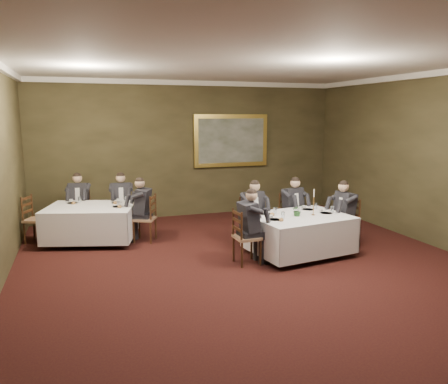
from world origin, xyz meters
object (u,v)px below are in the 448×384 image
table_main (299,232)px  chair_sec_backleft (81,219)px  chair_main_backleft (252,232)px  chair_sec_endright (145,228)px  table_second (91,221)px  chair_sec_endleft (37,229)px  chair_main_backright (291,226)px  chair_main_endright (345,233)px  diner_main_backleft (252,221)px  diner_sec_backright (122,209)px  diner_sec_endright (145,217)px  chair_main_endleft (246,248)px  diner_main_backright (292,216)px  candlestick (314,205)px  diner_sec_backleft (80,209)px  centerpiece (298,210)px  chair_sec_backright (122,218)px  painting (231,141)px  diner_main_endleft (247,236)px  diner_main_endright (345,222)px

table_main → chair_sec_backleft: bearing=141.2°
chair_main_backleft → chair_sec_endright: (-2.03, 0.99, 0.00)m
table_second → chair_sec_endleft: bearing=164.0°
chair_main_backright → chair_main_endright: same height
diner_main_backleft → diner_sec_backright: (-2.40, 2.05, 0.00)m
diner_sec_endright → chair_sec_endleft: diner_sec_endright is taller
chair_main_endleft → chair_sec_backleft: 4.35m
diner_main_backright → diner_sec_backright: bearing=-43.0°
table_second → diner_sec_backright: bearing=46.2°
chair_main_backright → candlestick: size_ratio=1.96×
table_second → diner_sec_backleft: bearing=101.9°
chair_main_backleft → diner_main_backleft: size_ratio=0.74×
chair_main_backright → chair_sec_endleft: bearing=-29.4°
diner_sec_backright → chair_sec_endright: diner_sec_backright is taller
table_second → centerpiece: size_ratio=8.87×
chair_sec_backleft → chair_sec_backright: bearing=177.2°
diner_main_backright → chair_sec_endleft: 5.37m
painting → diner_main_backright: bearing=-83.1°
diner_main_endleft → chair_sec_backleft: diner_main_endleft is taller
diner_main_backright → diner_sec_backleft: bearing=-40.4°
chair_main_endright → centerpiece: (-1.19, -0.18, 0.60)m
centerpiece → chair_main_endright: bearing=8.6°
diner_main_backright → chair_sec_backright: diner_main_backright is taller
table_main → diner_main_backright: bearing=70.3°
chair_main_backleft → chair_main_backright: 0.97m
chair_main_endright → diner_sec_endright: (-3.79, 1.68, 0.23)m
table_second → painting: bearing=25.1°
chair_sec_backleft → diner_sec_backleft: diner_sec_backleft is taller
chair_main_endleft → chair_sec_endright: size_ratio=1.00×
table_main → painting: painting is taller
chair_sec_backright → painting: bearing=-154.8°
chair_sec_endleft → painting: size_ratio=0.49×
chair_sec_endleft → centerpiece: 5.40m
diner_sec_backleft → chair_sec_endright: bearing=147.8°
diner_main_backleft → diner_main_endleft: size_ratio=1.00×
table_main → diner_main_endleft: (-1.12, -0.16, 0.06)m
chair_main_backleft → diner_main_backleft: bearing=90.0°
centerpiece → candlestick: (0.33, -0.02, 0.07)m
chair_sec_backright → painting: 3.59m
chair_main_backleft → chair_main_endleft: size_ratio=1.00×
chair_main_backright → chair_sec_backleft: 4.80m
table_second → chair_sec_backright: (0.71, 0.75, -0.17)m
chair_sec_endleft → centerpiece: bearing=86.5°
diner_main_endright → chair_sec_endleft: diner_main_endright is taller
chair_sec_backleft → table_main: bearing=154.3°
chair_main_backright → diner_main_backright: diner_main_backright is taller
diner_main_backright → diner_main_endleft: 1.86m
chair_main_backright → diner_sec_endright: diner_sec_endright is taller
diner_sec_backright → painting: 3.49m
chair_main_endleft → chair_main_endright: size_ratio=1.00×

